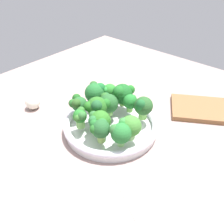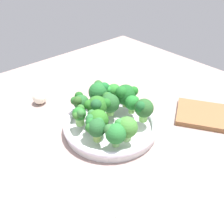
{
  "view_description": "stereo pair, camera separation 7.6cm",
  "coord_description": "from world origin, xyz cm",
  "px_view_note": "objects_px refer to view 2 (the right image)",
  "views": [
    {
      "loc": [
        37.84,
        -46.66,
        50.79
      ],
      "look_at": [
        -3.2,
        0.48,
        6.74
      ],
      "focal_mm": 41.1,
      "sensor_mm": 36.0,
      "label": 1
    },
    {
      "loc": [
        43.28,
        -41.3,
        50.79
      ],
      "look_at": [
        -3.2,
        0.48,
        6.74
      ],
      "focal_mm": 41.1,
      "sensor_mm": 36.0,
      "label": 2
    }
  ],
  "objects_px": {
    "broccoli_floret_7": "(132,103)",
    "cutting_board": "(217,117)",
    "broccoli_floret_5": "(113,91)",
    "broccoli_floret_8": "(109,103)",
    "bowl": "(112,125)",
    "broccoli_floret_0": "(95,128)",
    "broccoli_floret_11": "(97,120)",
    "broccoli_floret_12": "(80,102)",
    "broccoli_floret_9": "(115,133)",
    "broccoli_floret_2": "(125,127)",
    "broccoli_floret_4": "(143,109)",
    "broccoli_floret_3": "(79,114)",
    "broccoli_floret_10": "(96,106)",
    "broccoli_floret_6": "(99,91)",
    "garlic_bulb": "(40,97)",
    "broccoli_floret_1": "(126,94)"
  },
  "relations": [
    {
      "from": "broccoli_floret_7",
      "to": "cutting_board",
      "type": "bearing_deg",
      "value": 50.83
    },
    {
      "from": "broccoli_floret_5",
      "to": "broccoli_floret_8",
      "type": "height_order",
      "value": "broccoli_floret_8"
    },
    {
      "from": "bowl",
      "to": "broccoli_floret_0",
      "type": "height_order",
      "value": "broccoli_floret_0"
    },
    {
      "from": "broccoli_floret_7",
      "to": "broccoli_floret_8",
      "type": "relative_size",
      "value": 0.85
    },
    {
      "from": "broccoli_floret_11",
      "to": "broccoli_floret_12",
      "type": "distance_m",
      "value": 0.11
    },
    {
      "from": "broccoli_floret_5",
      "to": "broccoli_floret_9",
      "type": "relative_size",
      "value": 0.93
    },
    {
      "from": "broccoli_floret_2",
      "to": "broccoli_floret_11",
      "type": "relative_size",
      "value": 1.02
    },
    {
      "from": "broccoli_floret_7",
      "to": "bowl",
      "type": "bearing_deg",
      "value": -98.23
    },
    {
      "from": "bowl",
      "to": "broccoli_floret_4",
      "type": "height_order",
      "value": "broccoli_floret_4"
    },
    {
      "from": "broccoli_floret_7",
      "to": "broccoli_floret_12",
      "type": "relative_size",
      "value": 0.9
    },
    {
      "from": "broccoli_floret_0",
      "to": "broccoli_floret_3",
      "type": "relative_size",
      "value": 1.11
    },
    {
      "from": "broccoli_floret_10",
      "to": "broccoli_floret_4",
      "type": "bearing_deg",
      "value": 44.89
    },
    {
      "from": "broccoli_floret_8",
      "to": "broccoli_floret_11",
      "type": "distance_m",
      "value": 0.09
    },
    {
      "from": "broccoli_floret_4",
      "to": "broccoli_floret_5",
      "type": "bearing_deg",
      "value": 177.02
    },
    {
      "from": "broccoli_floret_3",
      "to": "broccoli_floret_4",
      "type": "bearing_deg",
      "value": 53.95
    },
    {
      "from": "broccoli_floret_10",
      "to": "broccoli_floret_12",
      "type": "xyz_separation_m",
      "value": [
        -0.06,
        -0.02,
        -0.01
      ]
    },
    {
      "from": "bowl",
      "to": "broccoli_floret_0",
      "type": "relative_size",
      "value": 4.25
    },
    {
      "from": "broccoli_floret_3",
      "to": "cutting_board",
      "type": "height_order",
      "value": "broccoli_floret_3"
    },
    {
      "from": "broccoli_floret_8",
      "to": "broccoli_floret_9",
      "type": "bearing_deg",
      "value": -35.23
    },
    {
      "from": "broccoli_floret_6",
      "to": "garlic_bulb",
      "type": "height_order",
      "value": "broccoli_floret_6"
    },
    {
      "from": "bowl",
      "to": "broccoli_floret_12",
      "type": "bearing_deg",
      "value": -153.99
    },
    {
      "from": "bowl",
      "to": "broccoli_floret_5",
      "type": "relative_size",
      "value": 4.59
    },
    {
      "from": "broccoli_floret_1",
      "to": "broccoli_floret_6",
      "type": "relative_size",
      "value": 1.1
    },
    {
      "from": "broccoli_floret_9",
      "to": "cutting_board",
      "type": "relative_size",
      "value": 0.26
    },
    {
      "from": "broccoli_floret_10",
      "to": "cutting_board",
      "type": "relative_size",
      "value": 0.31
    },
    {
      "from": "broccoli_floret_0",
      "to": "broccoli_floret_4",
      "type": "xyz_separation_m",
      "value": [
        0.03,
        0.16,
        0.0
      ]
    },
    {
      "from": "broccoli_floret_3",
      "to": "broccoli_floret_6",
      "type": "height_order",
      "value": "broccoli_floret_6"
    },
    {
      "from": "broccoli_floret_2",
      "to": "broccoli_floret_10",
      "type": "height_order",
      "value": "broccoli_floret_10"
    },
    {
      "from": "broccoli_floret_1",
      "to": "garlic_bulb",
      "type": "bearing_deg",
      "value": -145.93
    },
    {
      "from": "broccoli_floret_8",
      "to": "broccoli_floret_9",
      "type": "xyz_separation_m",
      "value": [
        0.12,
        -0.08,
        -0.0
      ]
    },
    {
      "from": "broccoli_floret_0",
      "to": "broccoli_floret_7",
      "type": "relative_size",
      "value": 1.15
    },
    {
      "from": "broccoli_floret_8",
      "to": "broccoli_floret_12",
      "type": "relative_size",
      "value": 1.07
    },
    {
      "from": "broccoli_floret_11",
      "to": "broccoli_floret_4",
      "type": "bearing_deg",
      "value": 68.75
    },
    {
      "from": "broccoli_floret_8",
      "to": "bowl",
      "type": "bearing_deg",
      "value": -28.4
    },
    {
      "from": "broccoli_floret_6",
      "to": "broccoli_floret_11",
      "type": "relative_size",
      "value": 1.01
    },
    {
      "from": "broccoli_floret_3",
      "to": "cutting_board",
      "type": "xyz_separation_m",
      "value": [
        0.24,
        0.38,
        -0.07
      ]
    },
    {
      "from": "broccoli_floret_3",
      "to": "broccoli_floret_7",
      "type": "bearing_deg",
      "value": 70.39
    },
    {
      "from": "broccoli_floret_8",
      "to": "garlic_bulb",
      "type": "distance_m",
      "value": 0.28
    },
    {
      "from": "broccoli_floret_8",
      "to": "broccoli_floret_9",
      "type": "relative_size",
      "value": 1.03
    },
    {
      "from": "bowl",
      "to": "cutting_board",
      "type": "distance_m",
      "value": 0.35
    },
    {
      "from": "broccoli_floret_6",
      "to": "broccoli_floret_8",
      "type": "height_order",
      "value": "same"
    },
    {
      "from": "cutting_board",
      "to": "broccoli_floret_0",
      "type": "bearing_deg",
      "value": -111.34
    },
    {
      "from": "broccoli_floret_2",
      "to": "broccoli_floret_5",
      "type": "distance_m",
      "value": 0.2
    },
    {
      "from": "broccoli_floret_11",
      "to": "cutting_board",
      "type": "relative_size",
      "value": 0.27
    },
    {
      "from": "broccoli_floret_11",
      "to": "broccoli_floret_12",
      "type": "relative_size",
      "value": 1.07
    },
    {
      "from": "broccoli_floret_3",
      "to": "broccoli_floret_8",
      "type": "xyz_separation_m",
      "value": [
        0.02,
        0.1,
        0.0
      ]
    },
    {
      "from": "broccoli_floret_11",
      "to": "broccoli_floret_9",
      "type": "bearing_deg",
      "value": -0.5
    },
    {
      "from": "broccoli_floret_1",
      "to": "broccoli_floret_7",
      "type": "bearing_deg",
      "value": -10.68
    },
    {
      "from": "bowl",
      "to": "broccoli_floret_11",
      "type": "height_order",
      "value": "broccoli_floret_11"
    },
    {
      "from": "bowl",
      "to": "broccoli_floret_2",
      "type": "bearing_deg",
      "value": -20.1
    }
  ]
}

